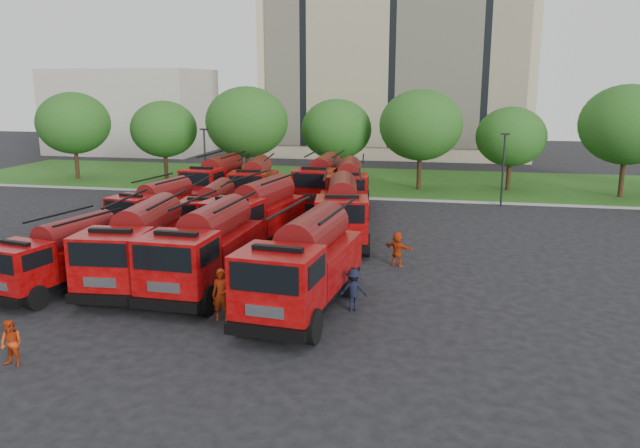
{
  "coord_description": "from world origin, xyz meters",
  "views": [
    {
      "loc": [
        8.05,
        -27.63,
        8.59
      ],
      "look_at": [
        2.17,
        1.39,
        1.8
      ],
      "focal_mm": 35.0,
      "sensor_mm": 36.0,
      "label": 1
    }
  ],
  "objects_px": {
    "firefighter_1": "(14,366)",
    "firefighter_5": "(397,265)",
    "firefighter_2": "(300,327)",
    "fire_truck_7": "(342,211)",
    "firefighter_3": "(353,310)",
    "fire_truck_0": "(60,255)",
    "fire_truck_4": "(156,207)",
    "firefighter_4": "(92,264)",
    "firefighter_0": "(223,320)",
    "fire_truck_2": "(205,249)",
    "fire_truck_6": "(256,214)",
    "fire_truck_5": "(212,210)",
    "fire_truck_10": "(322,181)",
    "fire_truck_3": "(303,264)",
    "fire_truck_1": "(139,245)",
    "fire_truck_9": "(255,183)",
    "fire_truck_8": "(217,180)",
    "fire_truck_11": "(348,187)"
  },
  "relations": [
    {
      "from": "firefighter_4",
      "to": "firefighter_0",
      "type": "bearing_deg",
      "value": -178.22
    },
    {
      "from": "fire_truck_6",
      "to": "firefighter_0",
      "type": "xyz_separation_m",
      "value": [
        1.9,
        -10.38,
        -1.74
      ]
    },
    {
      "from": "fire_truck_1",
      "to": "fire_truck_9",
      "type": "height_order",
      "value": "fire_truck_1"
    },
    {
      "from": "fire_truck_0",
      "to": "firefighter_0",
      "type": "xyz_separation_m",
      "value": [
        7.89,
        -2.04,
        -1.46
      ]
    },
    {
      "from": "fire_truck_2",
      "to": "firefighter_5",
      "type": "distance_m",
      "value": 9.32
    },
    {
      "from": "fire_truck_2",
      "to": "firefighter_1",
      "type": "relative_size",
      "value": 5.23
    },
    {
      "from": "fire_truck_0",
      "to": "fire_truck_1",
      "type": "relative_size",
      "value": 0.86
    },
    {
      "from": "fire_truck_1",
      "to": "fire_truck_2",
      "type": "height_order",
      "value": "fire_truck_2"
    },
    {
      "from": "fire_truck_7",
      "to": "fire_truck_8",
      "type": "bearing_deg",
      "value": 129.72
    },
    {
      "from": "fire_truck_7",
      "to": "fire_truck_10",
      "type": "distance_m",
      "value": 10.21
    },
    {
      "from": "fire_truck_4",
      "to": "fire_truck_2",
      "type": "bearing_deg",
      "value": -43.83
    },
    {
      "from": "fire_truck_6",
      "to": "firefighter_1",
      "type": "distance_m",
      "value": 15.7
    },
    {
      "from": "fire_truck_10",
      "to": "fire_truck_0",
      "type": "bearing_deg",
      "value": -110.19
    },
    {
      "from": "firefighter_5",
      "to": "firefighter_2",
      "type": "bearing_deg",
      "value": 98.53
    },
    {
      "from": "fire_truck_3",
      "to": "fire_truck_7",
      "type": "xyz_separation_m",
      "value": [
        -0.26,
        10.52,
        -0.08
      ]
    },
    {
      "from": "fire_truck_5",
      "to": "firefighter_0",
      "type": "xyz_separation_m",
      "value": [
        5.02,
        -12.18,
        -1.47
      ]
    },
    {
      "from": "fire_truck_6",
      "to": "firefighter_1",
      "type": "relative_size",
      "value": 5.32
    },
    {
      "from": "fire_truck_5",
      "to": "fire_truck_3",
      "type": "bearing_deg",
      "value": -60.0
    },
    {
      "from": "firefighter_1",
      "to": "firefighter_4",
      "type": "distance_m",
      "value": 11.2
    },
    {
      "from": "fire_truck_1",
      "to": "fire_truck_5",
      "type": "height_order",
      "value": "fire_truck_1"
    },
    {
      "from": "fire_truck_2",
      "to": "firefighter_5",
      "type": "relative_size",
      "value": 4.74
    },
    {
      "from": "fire_truck_0",
      "to": "fire_truck_4",
      "type": "relative_size",
      "value": 1.0
    },
    {
      "from": "fire_truck_5",
      "to": "firefighter_3",
      "type": "distance_m",
      "value": 14.09
    },
    {
      "from": "fire_truck_11",
      "to": "firefighter_0",
      "type": "bearing_deg",
      "value": -101.46
    },
    {
      "from": "fire_truck_3",
      "to": "firefighter_0",
      "type": "xyz_separation_m",
      "value": [
        -2.71,
        -1.58,
        -1.83
      ]
    },
    {
      "from": "firefighter_5",
      "to": "fire_truck_0",
      "type": "bearing_deg",
      "value": 51.4
    },
    {
      "from": "fire_truck_6",
      "to": "firefighter_4",
      "type": "distance_m",
      "value": 8.47
    },
    {
      "from": "fire_truck_2",
      "to": "fire_truck_7",
      "type": "xyz_separation_m",
      "value": [
        4.31,
        8.91,
        -0.02
      ]
    },
    {
      "from": "fire_truck_5",
      "to": "fire_truck_7",
      "type": "distance_m",
      "value": 7.48
    },
    {
      "from": "fire_truck_7",
      "to": "firefighter_3",
      "type": "distance_m",
      "value": 10.51
    },
    {
      "from": "fire_truck_4",
      "to": "firefighter_4",
      "type": "distance_m",
      "value": 6.85
    },
    {
      "from": "fire_truck_10",
      "to": "fire_truck_7",
      "type": "bearing_deg",
      "value": -72.57
    },
    {
      "from": "fire_truck_11",
      "to": "firefighter_4",
      "type": "relative_size",
      "value": 4.93
    },
    {
      "from": "fire_truck_0",
      "to": "fire_truck_4",
      "type": "distance_m",
      "value": 10.34
    },
    {
      "from": "fire_truck_8",
      "to": "fire_truck_9",
      "type": "bearing_deg",
      "value": -9.83
    },
    {
      "from": "firefighter_1",
      "to": "firefighter_5",
      "type": "xyz_separation_m",
      "value": [
        10.77,
        13.17,
        0.0
      ]
    },
    {
      "from": "fire_truck_2",
      "to": "firefighter_4",
      "type": "relative_size",
      "value": 4.92
    },
    {
      "from": "fire_truck_8",
      "to": "firefighter_4",
      "type": "relative_size",
      "value": 4.66
    },
    {
      "from": "firefighter_4",
      "to": "fire_truck_7",
      "type": "bearing_deg",
      "value": -115.22
    },
    {
      "from": "fire_truck_9",
      "to": "firefighter_1",
      "type": "bearing_deg",
      "value": -97.3
    },
    {
      "from": "fire_truck_8",
      "to": "fire_truck_5",
      "type": "bearing_deg",
      "value": -67.34
    },
    {
      "from": "fire_truck_1",
      "to": "fire_truck_4",
      "type": "xyz_separation_m",
      "value": [
        -3.65,
        9.11,
        -0.27
      ]
    },
    {
      "from": "fire_truck_1",
      "to": "firefighter_2",
      "type": "distance_m",
      "value": 8.74
    },
    {
      "from": "fire_truck_2",
      "to": "firefighter_2",
      "type": "xyz_separation_m",
      "value": [
        4.83,
        -3.34,
        -1.77
      ]
    },
    {
      "from": "fire_truck_5",
      "to": "firefighter_2",
      "type": "xyz_separation_m",
      "value": [
        7.99,
        -12.32,
        -1.47
      ]
    },
    {
      "from": "fire_truck_0",
      "to": "firefighter_3",
      "type": "bearing_deg",
      "value": 11.43
    },
    {
      "from": "fire_truck_5",
      "to": "fire_truck_9",
      "type": "height_order",
      "value": "fire_truck_9"
    },
    {
      "from": "firefighter_4",
      "to": "fire_truck_4",
      "type": "bearing_deg",
      "value": -56.57
    },
    {
      "from": "fire_truck_9",
      "to": "firefighter_4",
      "type": "relative_size",
      "value": 4.71
    },
    {
      "from": "fire_truck_2",
      "to": "firefighter_3",
      "type": "relative_size",
      "value": 4.78
    }
  ]
}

